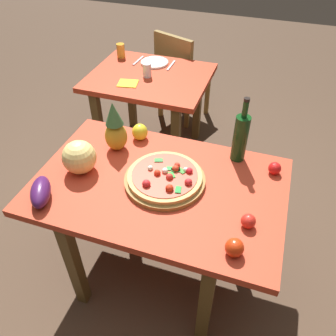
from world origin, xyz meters
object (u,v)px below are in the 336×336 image
object	(u,v)px
pineapple_left	(115,129)
dinner_plate	(155,62)
wine_bottle	(240,137)
tomato_near_board	(234,248)
knife_utensil	(171,65)
background_table	(150,89)
napkin_folded	(128,83)
fork_utensil	(138,61)
tomato_at_corner	(275,168)
bell_pepper	(140,132)
pizza	(165,176)
melon	(79,157)
pizza_board	(165,180)
eggplant	(41,192)
drinking_glass_juice	(121,51)
display_table	(159,196)
drinking_glass_water	(147,70)
tomato_beside_pepper	(248,221)
dining_chair	(180,72)

from	to	relation	value
pineapple_left	dinner_plate	distance (m)	1.12
wine_bottle	pineapple_left	bearing A→B (deg)	-168.86
tomato_near_board	knife_utensil	world-z (taller)	tomato_near_board
background_table	napkin_folded	size ratio (longest dim) A/B	6.38
fork_utensil	tomato_at_corner	bearing A→B (deg)	-36.86
bell_pepper	tomato_near_board	world-z (taller)	bell_pepper
pizza	wine_bottle	xyz separation A→B (m)	(0.31, 0.30, 0.10)
napkin_folded	melon	bearing A→B (deg)	-80.67
melon	bell_pepper	bearing A→B (deg)	62.71
pineapple_left	tomato_at_corner	xyz separation A→B (m)	(0.85, 0.07, -0.10)
pizza_board	eggplant	world-z (taller)	eggplant
drinking_glass_juice	display_table	bearing A→B (deg)	-58.55
drinking_glass_water	tomato_near_board	bearing A→B (deg)	-56.26
display_table	dinner_plate	xyz separation A→B (m)	(-0.50, 1.29, 0.10)
pizza	drinking_glass_juice	size ratio (longest dim) A/B	3.38
tomato_beside_pepper	dinner_plate	world-z (taller)	tomato_beside_pepper
pizza_board	tomato_near_board	bearing A→B (deg)	-37.58
melon	drinking_glass_juice	world-z (taller)	melon
melon	drinking_glass_juice	xyz separation A→B (m)	(-0.39, 1.35, -0.03)
background_table	eggplant	xyz separation A→B (m)	(-0.02, -1.36, 0.16)
melon	knife_utensil	bearing A→B (deg)	87.85
display_table	eggplant	bearing A→B (deg)	-150.50
tomato_beside_pepper	fork_utensil	bearing A→B (deg)	127.75
wine_bottle	napkin_folded	distance (m)	1.08
pineapple_left	drinking_glass_water	size ratio (longest dim) A/B	2.81
background_table	melon	bearing A→B (deg)	-87.14
eggplant	knife_utensil	xyz separation A→B (m)	(0.12, 1.56, -0.04)
drinking_glass_water	napkin_folded	distance (m)	0.18
bell_pepper	pizza	bearing A→B (deg)	-49.41
eggplant	drinking_glass_water	xyz separation A→B (m)	(0.01, 1.33, 0.01)
pizza_board	pineapple_left	world-z (taller)	pineapple_left
wine_bottle	tomato_at_corner	world-z (taller)	wine_bottle
dining_chair	tomato_near_board	bearing A→B (deg)	133.73
wine_bottle	fork_utensil	size ratio (longest dim) A/B	2.03
tomato_at_corner	drinking_glass_water	world-z (taller)	drinking_glass_water
pizza	fork_utensil	size ratio (longest dim) A/B	2.06
drinking_glass_water	napkin_folded	bearing A→B (deg)	-121.23
drinking_glass_juice	bell_pepper	bearing A→B (deg)	-60.05
tomato_near_board	drinking_glass_water	bearing A→B (deg)	123.74
bell_pepper	eggplant	bearing A→B (deg)	-113.46
tomato_near_board	dinner_plate	bearing A→B (deg)	120.42
tomato_beside_pepper	melon	bearing A→B (deg)	173.76
pizza	tomato_at_corner	xyz separation A→B (m)	(0.50, 0.24, -0.01)
display_table	tomato_near_board	world-z (taller)	tomato_near_board
pizza	eggplant	distance (m)	0.59
background_table	pineapple_left	size ratio (longest dim) A/B	3.08
background_table	pizza	size ratio (longest dim) A/B	2.42
pizza	dinner_plate	world-z (taller)	pizza
dining_chair	tomato_at_corner	size ratio (longest dim) A/B	13.08
bell_pepper	knife_utensil	world-z (taller)	bell_pepper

